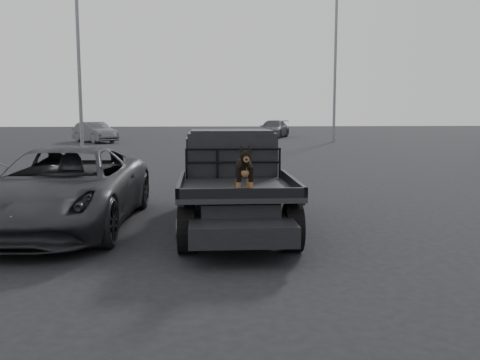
{
  "coord_description": "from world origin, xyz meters",
  "views": [
    {
      "loc": [
        -1.02,
        -8.49,
        2.22
      ],
      "look_at": [
        -0.49,
        -0.7,
        1.18
      ],
      "focal_mm": 40.0,
      "sensor_mm": 36.0,
      "label": 1
    }
  ],
  "objects": [
    {
      "name": "ground",
      "position": [
        0.0,
        0.0,
        0.0
      ],
      "size": [
        120.0,
        120.0,
        0.0
      ],
      "primitive_type": "plane",
      "color": "black",
      "rests_on": "ground"
    },
    {
      "name": "distant_car_a",
      "position": [
        -8.3,
        27.73,
        0.68
      ],
      "size": [
        3.64,
        4.13,
        1.35
      ],
      "primitive_type": "imported",
      "rotation": [
        0.0,
        0.0,
        0.65
      ],
      "color": "#4C4B50",
      "rests_on": "ground"
    },
    {
      "name": "parked_suv",
      "position": [
        -3.63,
        1.57,
        0.75
      ],
      "size": [
        2.72,
        5.5,
        1.5
      ],
      "primitive_type": "imported",
      "rotation": [
        0.0,
        0.0,
        -0.04
      ],
      "color": "#2D2D31",
      "rests_on": "ground"
    },
    {
      "name": "headache_rack",
      "position": [
        -0.47,
        1.51,
        1.2
      ],
      "size": [
        1.8,
        0.08,
        0.55
      ],
      "primitive_type": null,
      "color": "black",
      "rests_on": "flatbed_ute"
    },
    {
      "name": "distant_car_b",
      "position": [
        4.38,
        33.15,
        0.66
      ],
      "size": [
        3.34,
        4.93,
        1.33
      ],
      "primitive_type": "imported",
      "rotation": [
        0.0,
        0.0,
        -0.36
      ],
      "color": "#3F4044",
      "rests_on": "ground"
    },
    {
      "name": "flatbed_ute",
      "position": [
        -0.47,
        1.31,
        0.46
      ],
      "size": [
        2.0,
        5.4,
        0.92
      ],
      "primitive_type": null,
      "color": "black",
      "rests_on": "ground"
    },
    {
      "name": "ute_cab",
      "position": [
        -0.47,
        2.26,
        1.36
      ],
      "size": [
        1.72,
        1.3,
        0.88
      ],
      "primitive_type": null,
      "color": "black",
      "rests_on": "flatbed_ute"
    },
    {
      "name": "floodlight_near",
      "position": [
        -7.37,
        19.8,
        6.87
      ],
      "size": [
        1.08,
        0.28,
        12.55
      ],
      "color": "slate",
      "rests_on": "ground"
    },
    {
      "name": "dog",
      "position": [
        -0.42,
        -0.52,
        1.29
      ],
      "size": [
        0.32,
        0.6,
        0.74
      ],
      "primitive_type": null,
      "color": "black",
      "rests_on": "flatbed_ute"
    },
    {
      "name": "floodlight_mid",
      "position": [
        7.65,
        26.89,
        7.55
      ],
      "size": [
        1.08,
        0.28,
        13.9
      ],
      "color": "slate",
      "rests_on": "ground"
    }
  ]
}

